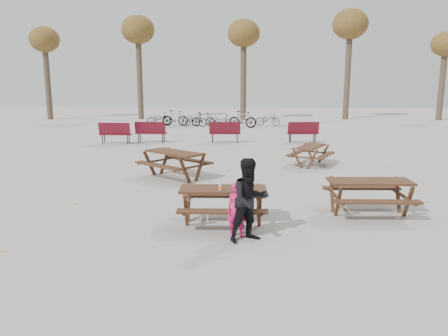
{
  "coord_description": "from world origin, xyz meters",
  "views": [
    {
      "loc": [
        0.19,
        -8.82,
        2.98
      ],
      "look_at": [
        0.0,
        1.0,
        1.0
      ],
      "focal_mm": 35.0,
      "sensor_mm": 36.0,
      "label": 1
    }
  ],
  "objects_px": {
    "soda_bottle": "(220,187)",
    "child": "(237,210)",
    "main_picnic_table": "(223,197)",
    "adult": "(250,200)",
    "picnic_table_north": "(174,165)",
    "picnic_table_far": "(311,155)",
    "picnic_table_east": "(369,197)",
    "food_tray": "(241,189)"
  },
  "relations": [
    {
      "from": "picnic_table_east",
      "to": "picnic_table_north",
      "type": "distance_m",
      "value": 6.09
    },
    {
      "from": "adult",
      "to": "picnic_table_east",
      "type": "xyz_separation_m",
      "value": [
        2.75,
        1.72,
        -0.4
      ]
    },
    {
      "from": "main_picnic_table",
      "to": "food_tray",
      "type": "bearing_deg",
      "value": -20.64
    },
    {
      "from": "main_picnic_table",
      "to": "picnic_table_north",
      "type": "height_order",
      "value": "picnic_table_north"
    },
    {
      "from": "child",
      "to": "adult",
      "type": "relative_size",
      "value": 0.68
    },
    {
      "from": "picnic_table_north",
      "to": "picnic_table_far",
      "type": "relative_size",
      "value": 1.18
    },
    {
      "from": "child",
      "to": "picnic_table_far",
      "type": "height_order",
      "value": "child"
    },
    {
      "from": "main_picnic_table",
      "to": "picnic_table_far",
      "type": "distance_m",
      "value": 7.2
    },
    {
      "from": "adult",
      "to": "picnic_table_east",
      "type": "bearing_deg",
      "value": 5.45
    },
    {
      "from": "main_picnic_table",
      "to": "picnic_table_east",
      "type": "bearing_deg",
      "value": 12.7
    },
    {
      "from": "child",
      "to": "picnic_table_east",
      "type": "xyz_separation_m",
      "value": [
        2.99,
        1.54,
        -0.15
      ]
    },
    {
      "from": "child",
      "to": "picnic_table_east",
      "type": "bearing_deg",
      "value": 21.28
    },
    {
      "from": "adult",
      "to": "picnic_table_far",
      "type": "relative_size",
      "value": 0.97
    },
    {
      "from": "main_picnic_table",
      "to": "child",
      "type": "relative_size",
      "value": 1.67
    },
    {
      "from": "soda_bottle",
      "to": "child",
      "type": "xyz_separation_m",
      "value": [
        0.34,
        -0.6,
        -0.31
      ]
    },
    {
      "from": "food_tray",
      "to": "picnic_table_far",
      "type": "relative_size",
      "value": 0.11
    },
    {
      "from": "soda_bottle",
      "to": "food_tray",
      "type": "bearing_deg",
      "value": 7.89
    },
    {
      "from": "picnic_table_east",
      "to": "picnic_table_far",
      "type": "xyz_separation_m",
      "value": [
        -0.29,
        5.81,
        -0.04
      ]
    },
    {
      "from": "food_tray",
      "to": "main_picnic_table",
      "type": "bearing_deg",
      "value": 159.36
    },
    {
      "from": "food_tray",
      "to": "picnic_table_far",
      "type": "height_order",
      "value": "food_tray"
    },
    {
      "from": "child",
      "to": "adult",
      "type": "bearing_deg",
      "value": -44.47
    },
    {
      "from": "soda_bottle",
      "to": "picnic_table_east",
      "type": "bearing_deg",
      "value": 15.76
    },
    {
      "from": "food_tray",
      "to": "adult",
      "type": "relative_size",
      "value": 0.11
    },
    {
      "from": "adult",
      "to": "picnic_table_north",
      "type": "bearing_deg",
      "value": 84.93
    },
    {
      "from": "main_picnic_table",
      "to": "picnic_table_north",
      "type": "xyz_separation_m",
      "value": [
        -1.6,
        4.39,
        -0.17
      ]
    },
    {
      "from": "main_picnic_table",
      "to": "child",
      "type": "height_order",
      "value": "child"
    },
    {
      "from": "adult",
      "to": "picnic_table_far",
      "type": "height_order",
      "value": "adult"
    },
    {
      "from": "main_picnic_table",
      "to": "picnic_table_north",
      "type": "distance_m",
      "value": 4.68
    },
    {
      "from": "soda_bottle",
      "to": "picnic_table_east",
      "type": "xyz_separation_m",
      "value": [
        3.33,
        0.94,
        -0.45
      ]
    },
    {
      "from": "adult",
      "to": "child",
      "type": "bearing_deg",
      "value": 114.84
    },
    {
      "from": "food_tray",
      "to": "picnic_table_far",
      "type": "bearing_deg",
      "value": 68.71
    },
    {
      "from": "child",
      "to": "picnic_table_far",
      "type": "xyz_separation_m",
      "value": [
        2.7,
        7.35,
        -0.19
      ]
    },
    {
      "from": "soda_bottle",
      "to": "picnic_table_north",
      "type": "height_order",
      "value": "soda_bottle"
    },
    {
      "from": "picnic_table_north",
      "to": "adult",
      "type": "bearing_deg",
      "value": -28.28
    },
    {
      "from": "adult",
      "to": "picnic_table_east",
      "type": "distance_m",
      "value": 3.27
    },
    {
      "from": "child",
      "to": "picnic_table_far",
      "type": "relative_size",
      "value": 0.66
    },
    {
      "from": "main_picnic_table",
      "to": "soda_bottle",
      "type": "xyz_separation_m",
      "value": [
        -0.06,
        -0.2,
        0.26
      ]
    },
    {
      "from": "soda_bottle",
      "to": "main_picnic_table",
      "type": "bearing_deg",
      "value": 73.98
    },
    {
      "from": "main_picnic_table",
      "to": "picnic_table_far",
      "type": "relative_size",
      "value": 1.11
    },
    {
      "from": "child",
      "to": "adult",
      "type": "distance_m",
      "value": 0.39
    },
    {
      "from": "soda_bottle",
      "to": "picnic_table_far",
      "type": "height_order",
      "value": "soda_bottle"
    },
    {
      "from": "soda_bottle",
      "to": "child",
      "type": "relative_size",
      "value": 0.16
    }
  ]
}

